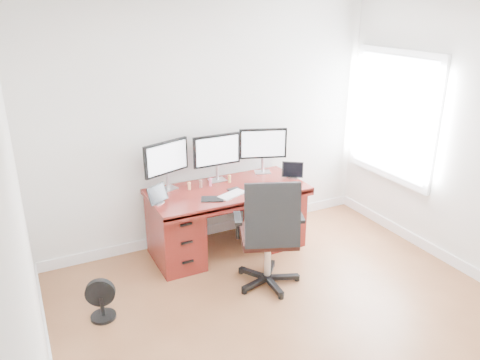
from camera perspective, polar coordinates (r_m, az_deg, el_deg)
name	(u,v)px	position (r m, az deg, el deg)	size (l,w,h in m)	color
ground	(322,348)	(4.09, 9.99, -19.52)	(4.50, 4.50, 0.00)	brown
back_wall	(210,125)	(5.24, -3.69, 6.73)	(4.00, 0.10, 2.70)	white
desk	(227,216)	(5.20, -1.63, -4.47)	(1.70, 0.80, 0.75)	#601813
office_chair	(269,252)	(4.57, 3.51, -8.71)	(0.79, 0.79, 1.15)	black
floor_fan	(101,300)	(4.40, -16.53, -13.87)	(0.26, 0.22, 0.38)	black
monitor_left	(166,159)	(4.96, -8.96, 2.50)	(0.53, 0.22, 0.53)	silver
monitor_center	(217,152)	(5.15, -2.83, 3.44)	(0.55, 0.14, 0.53)	silver
monitor_right	(263,145)	(5.40, 2.82, 4.27)	(0.53, 0.22, 0.53)	silver
tablet_left	(158,195)	(4.71, -9.99, -1.86)	(0.24, 0.18, 0.19)	silver
tablet_right	(293,171)	(5.33, 6.47, 1.08)	(0.24, 0.19, 0.19)	silver
keyboard	(232,195)	(4.86, -0.98, -1.78)	(0.31, 0.13, 0.01)	white
trackpad	(256,190)	(4.99, 1.98, -1.20)	(0.12, 0.12, 0.01)	silver
drawing_tablet	(212,199)	(4.77, -3.38, -2.32)	(0.23, 0.15, 0.01)	black
phone	(233,189)	(5.00, -0.80, -1.11)	(0.13, 0.07, 0.01)	black
figurine_orange	(189,185)	(5.01, -6.21, -0.64)	(0.04, 0.04, 0.09)	#FFA661
figurine_brown	(201,183)	(5.06, -4.80, -0.40)	(0.04, 0.04, 0.09)	#925B4E
figurine_pink	(210,182)	(5.10, -3.62, -0.19)	(0.04, 0.04, 0.09)	pink
figurine_yellow	(229,178)	(5.18, -1.30, 0.22)	(0.04, 0.04, 0.09)	#DFAC5C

